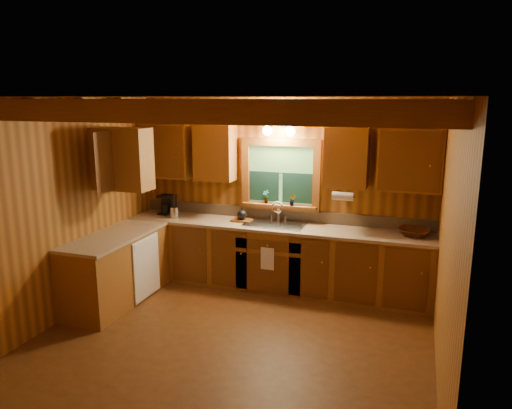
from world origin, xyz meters
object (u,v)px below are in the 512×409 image
object	(u,v)px
wicker_basket	(414,232)
sink	(275,228)
cutting_board	(242,220)
coffee_maker	(166,204)

from	to	relation	value
wicker_basket	sink	bearing A→B (deg)	-178.80
cutting_board	wicker_basket	size ratio (longest dim) A/B	0.74
sink	wicker_basket	xyz separation A→B (m)	(1.81, 0.04, 0.09)
wicker_basket	cutting_board	bearing A→B (deg)	-179.95
coffee_maker	wicker_basket	xyz separation A→B (m)	(3.52, -0.05, -0.10)
sink	cutting_board	distance (m)	0.50
sink	coffee_maker	bearing A→B (deg)	177.10
cutting_board	wicker_basket	distance (m)	2.30
coffee_maker	wicker_basket	bearing A→B (deg)	5.25
coffee_maker	wicker_basket	distance (m)	3.53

